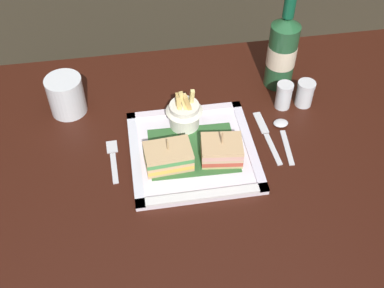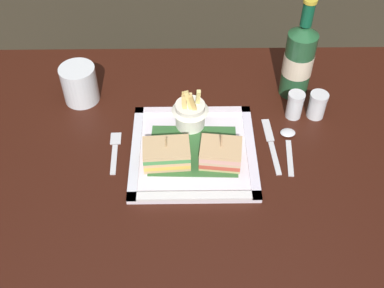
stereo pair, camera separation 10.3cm
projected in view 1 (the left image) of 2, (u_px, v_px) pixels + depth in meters
name	position (u px, v px, depth m)	size (l,w,h in m)	color
dining_table	(191.00, 191.00, 1.13)	(1.35, 0.82, 0.74)	#33130B
square_plate	(193.00, 152.00, 1.06)	(0.27, 0.27, 0.02)	white
sandwich_half_left	(168.00, 157.00, 1.01)	(0.10, 0.07, 0.07)	tan
sandwich_half_right	(222.00, 150.00, 1.02)	(0.09, 0.08, 0.08)	tan
fries_cup	(186.00, 111.00, 1.08)	(0.08, 0.08, 0.11)	white
beer_bottle	(282.00, 51.00, 1.16)	(0.07, 0.07, 0.26)	#224F2E
water_glass	(67.00, 97.00, 1.13)	(0.09, 0.09, 0.09)	silver
fork	(113.00, 158.00, 1.05)	(0.03, 0.12, 0.00)	silver
knife	(266.00, 134.00, 1.10)	(0.03, 0.17, 0.00)	silver
spoon	(282.00, 129.00, 1.11)	(0.04, 0.14, 0.01)	silver
salt_shaker	(283.00, 97.00, 1.15)	(0.04, 0.04, 0.07)	silver
pepper_shaker	(305.00, 95.00, 1.15)	(0.04, 0.04, 0.07)	silver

